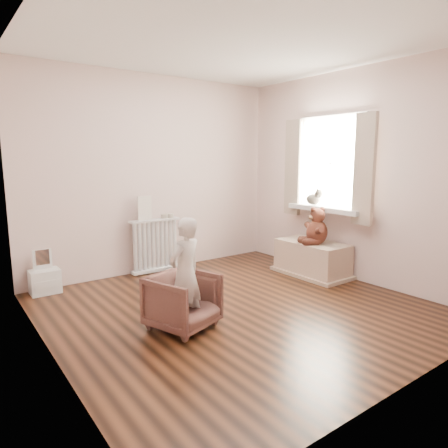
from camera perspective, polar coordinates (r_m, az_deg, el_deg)
floor at (r=4.21m, az=2.01°, el=-11.82°), size 3.60×3.60×0.01m
ceiling at (r=4.07m, az=2.25°, el=24.71°), size 3.60×3.60×0.01m
back_wall at (r=5.46m, az=-9.76°, el=6.93°), size 3.60×0.02×2.60m
front_wall at (r=2.76m, az=26.02°, el=3.71°), size 3.60×0.02×2.60m
left_wall at (r=3.15m, az=-24.57°, el=4.42°), size 0.02×3.60×2.60m
right_wall at (r=5.24m, az=17.86°, el=6.51°), size 0.02×3.60×2.60m
window at (r=5.39m, az=15.09°, el=8.31°), size 0.03×0.90×1.10m
window_sill at (r=5.36m, az=14.21°, el=2.11°), size 0.22×1.10×0.06m
curtain_left at (r=4.96m, az=19.42°, el=7.32°), size 0.06×0.26×1.30m
curtain_right at (r=5.68m, az=9.84°, el=7.93°), size 0.06×0.26×1.30m
radiator at (r=5.43m, az=-9.77°, el=-2.78°), size 0.69×0.13×0.72m
paper_doll at (r=5.29m, az=-11.26°, el=2.24°), size 0.19×0.02×0.31m
tin_a at (r=5.43m, az=-8.53°, el=1.12°), size 0.09×0.09×0.06m
tin_b at (r=5.47m, az=-7.73°, el=1.20°), size 0.10×0.10×0.06m
toy_vanity at (r=4.98m, az=-24.32°, el=-5.98°), size 0.32×0.23×0.50m
armchair at (r=3.68m, az=-5.88°, el=-10.92°), size 0.68×0.69×0.50m
child at (r=3.56m, az=-5.54°, el=-7.06°), size 0.42×0.35×1.00m
toy_bench at (r=5.41m, az=12.45°, el=-4.99°), size 0.49×0.93×0.44m
teddy_bear at (r=5.22m, az=13.16°, el=-0.26°), size 0.46×0.42×0.47m
plush_cat at (r=5.46m, az=12.66°, el=3.68°), size 0.22×0.29×0.22m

